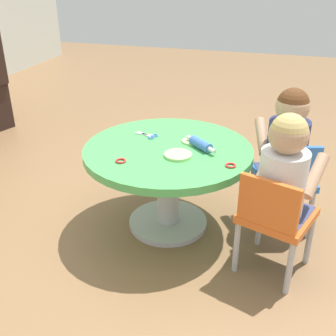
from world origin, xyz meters
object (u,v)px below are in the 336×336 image
child_chair_left (275,217)px  craft_scissors (149,136)px  rolling_pin (201,144)px  seated_child_right (288,137)px  craft_table (168,167)px  child_chair_right (285,179)px  seated_child_left (284,169)px

child_chair_left → craft_scissors: 0.82m
child_chair_left → craft_scissors: size_ratio=3.78×
rolling_pin → craft_scissors: size_ratio=1.34×
rolling_pin → seated_child_right: bearing=-69.6°
craft_table → child_chair_right: (0.16, -0.60, -0.06)m
craft_table → child_chair_left: child_chair_left is taller
seated_child_right → craft_table: bearing=108.1°
craft_scissors → child_chair_left: bearing=-116.2°
child_chair_left → seated_child_left: bearing=-19.1°
seated_child_right → rolling_pin: (-0.16, 0.42, -0.03)m
craft_table → rolling_pin: 0.22m
craft_table → seated_child_left: (-0.20, -0.59, 0.17)m
craft_table → child_chair_right: bearing=-75.6°
child_chair_right → craft_scissors: size_ratio=3.78×
craft_table → seated_child_left: seated_child_left is taller
craft_table → seated_child_right: size_ratio=1.73×
child_chair_left → rolling_pin: 0.53m
child_chair_left → rolling_pin: (0.27, 0.41, 0.20)m
craft_table → child_chair_right: size_ratio=1.64×
seated_child_right → rolling_pin: seated_child_right is taller
child_chair_right → craft_scissors: 0.77m
child_chair_right → craft_scissors: (-0.04, 0.75, 0.18)m
seated_child_left → seated_child_right: same height
child_chair_left → craft_scissors: bearing=63.8°
craft_table → craft_scissors: size_ratio=6.21×
child_chair_right → child_chair_left: bearing=176.1°
craft_scissors → seated_child_left: bearing=-113.3°
child_chair_left → seated_child_right: seated_child_right is taller
child_chair_right → craft_scissors: child_chair_right is taller
seated_child_left → child_chair_right: seated_child_left is taller
rolling_pin → craft_scissors: 0.32m
child_chair_right → rolling_pin: child_chair_right is taller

